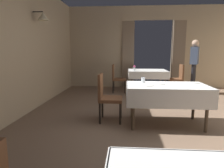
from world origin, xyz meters
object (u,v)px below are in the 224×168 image
at_px(dining_table_mid, 166,90).
at_px(plate_mid_b, 148,85).
at_px(dining_table_far, 147,73).
at_px(chair_mid_left, 107,95).
at_px(chair_far_left, 117,77).
at_px(plate_mid_a, 195,83).
at_px(glass_mid_c, 143,80).
at_px(plate_mid_d, 160,84).
at_px(plate_far_b, 134,69).
at_px(person_waiter_by_doorway, 194,62).
at_px(flower_vase_far, 134,68).
at_px(chair_far_right, 178,77).

relative_size(dining_table_mid, plate_mid_b, 6.97).
height_order(dining_table_far, chair_mid_left, chair_mid_left).
distance_m(dining_table_far, chair_far_left, 1.02).
height_order(dining_table_mid, plate_mid_a, plate_mid_a).
xyz_separation_m(glass_mid_c, plate_mid_d, (0.30, -0.14, -0.05)).
xyz_separation_m(chair_mid_left, plate_mid_d, (1.00, -0.06, 0.24)).
distance_m(chair_mid_left, glass_mid_c, 0.76).
xyz_separation_m(chair_far_left, plate_mid_d, (0.94, -2.84, 0.24)).
bearing_deg(dining_table_far, plate_mid_b, -95.62).
relative_size(chair_far_left, plate_far_b, 5.01).
bearing_deg(person_waiter_by_doorway, plate_mid_b, -120.34).
bearing_deg(plate_mid_a, chair_far_left, 120.99).
relative_size(dining_table_far, flower_vase_far, 7.33).
bearing_deg(plate_far_b, dining_table_mid, -81.56).
xyz_separation_m(chair_far_left, plate_far_b, (0.60, 0.21, 0.24)).
relative_size(dining_table_mid, flower_vase_far, 8.56).
distance_m(chair_far_right, plate_mid_d, 3.15).
height_order(plate_mid_b, person_waiter_by_doorway, person_waiter_by_doorway).
bearing_deg(chair_mid_left, plate_mid_a, 2.73).
relative_size(chair_far_left, flower_vase_far, 5.46).
bearing_deg(chair_mid_left, chair_far_right, 54.26).
xyz_separation_m(dining_table_mid, chair_mid_left, (-1.11, 0.11, -0.13)).
height_order(dining_table_mid, glass_mid_c, glass_mid_c).
distance_m(plate_mid_a, plate_far_b, 3.09).
relative_size(chair_mid_left, plate_mid_b, 4.44).
bearing_deg(plate_mid_a, plate_far_b, 109.42).
bearing_deg(person_waiter_by_doorway, glass_mid_c, -124.13).
distance_m(dining_table_mid, plate_far_b, 3.15).
height_order(dining_table_mid, plate_far_b, plate_far_b).
bearing_deg(chair_far_left, plate_mid_d, -71.71).
bearing_deg(chair_far_left, plate_mid_b, -76.75).
bearing_deg(plate_mid_b, dining_table_mid, 20.27).
bearing_deg(plate_mid_d, plate_mid_b, -142.03).
bearing_deg(plate_mid_b, plate_far_b, 92.06).
xyz_separation_m(chair_far_right, plate_far_b, (-1.42, 0.11, 0.24)).
bearing_deg(plate_mid_a, chair_mid_left, -177.27).
bearing_deg(plate_mid_a, flower_vase_far, 113.14).
height_order(chair_far_left, plate_far_b, chair_far_left).
height_order(dining_table_far, chair_far_left, chair_far_left).
xyz_separation_m(chair_far_right, plate_mid_b, (-1.31, -3.12, 0.24)).
bearing_deg(plate_mid_d, glass_mid_c, 155.20).
bearing_deg(plate_mid_a, person_waiter_by_doorway, 72.30).
xyz_separation_m(dining_table_mid, plate_mid_d, (-0.12, 0.05, 0.11)).
distance_m(chair_mid_left, chair_far_right, 3.55).
xyz_separation_m(plate_mid_a, plate_far_b, (-1.03, 2.92, 0.00)).
relative_size(dining_table_far, plate_mid_a, 6.86).
bearing_deg(person_waiter_by_doorway, plate_far_b, 174.18).
bearing_deg(chair_far_left, chair_mid_left, -91.17).
height_order(dining_table_mid, chair_far_right, chair_far_right).
relative_size(chair_mid_left, chair_far_right, 1.00).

